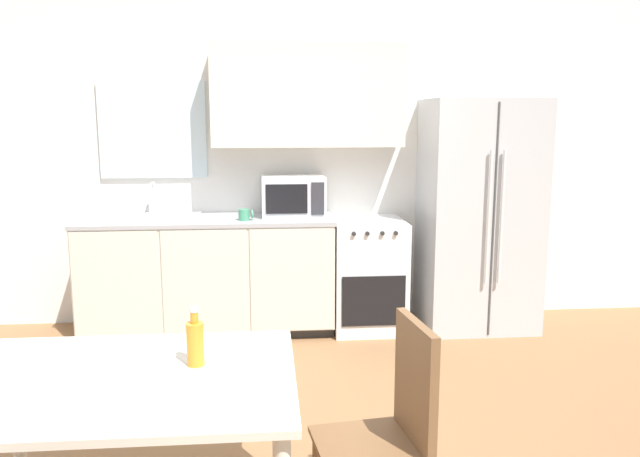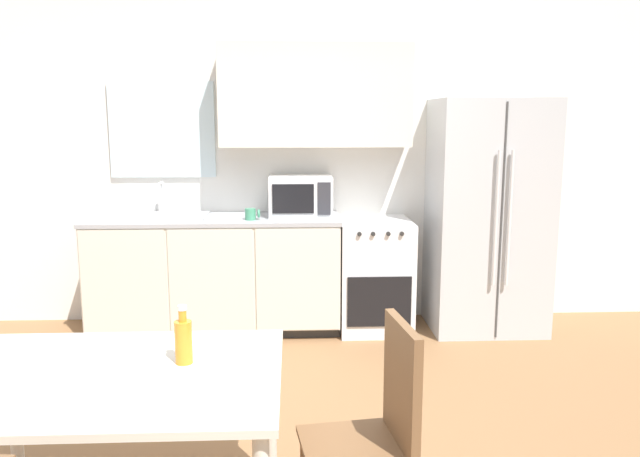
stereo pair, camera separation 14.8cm
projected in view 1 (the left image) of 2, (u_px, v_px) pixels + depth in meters
ground_plane at (270, 443)px, 3.28m from camera, size 12.00×12.00×0.00m
wall_back at (271, 149)px, 5.09m from camera, size 12.00×0.38×2.70m
kitchen_counter at (209, 275)px, 4.93m from camera, size 1.97×0.62×0.92m
oven_range at (367, 274)px, 5.03m from camera, size 0.57×0.64×0.89m
refrigerator at (479, 215)px, 5.00m from camera, size 0.88×0.71×1.83m
kitchen_sink at (151, 217)px, 4.82m from camera, size 0.74×0.44×0.27m
microwave at (294, 196)px, 4.96m from camera, size 0.50×0.38×0.31m
coffee_mug at (245, 215)px, 4.74m from camera, size 0.11×0.08×0.09m
dining_table at (127, 398)px, 2.35m from camera, size 1.27×0.93×0.73m
dining_chair_side at (394, 421)px, 2.40m from camera, size 0.45×0.45×0.93m
drink_bottle at (196, 342)px, 2.43m from camera, size 0.07×0.07×0.24m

